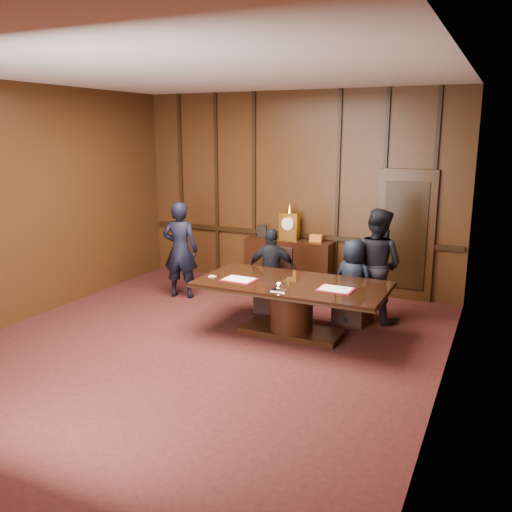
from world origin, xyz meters
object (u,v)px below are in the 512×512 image
(sideboard, at_px, (289,262))
(conference_table, at_px, (292,300))
(witness_right, at_px, (376,265))
(witness_left, at_px, (180,250))
(signatory_left, at_px, (272,270))
(signatory_right, at_px, (353,282))

(sideboard, relative_size, conference_table, 0.61)
(sideboard, bearing_deg, conference_table, -67.40)
(witness_right, bearing_deg, witness_left, 24.59)
(signatory_left, xyz_separation_m, witness_left, (-1.73, 0.05, 0.16))
(conference_table, distance_m, witness_left, 2.55)
(conference_table, height_order, witness_right, witness_right)
(signatory_right, relative_size, witness_right, 0.75)
(signatory_right, bearing_deg, signatory_left, 14.64)
(conference_table, bearing_deg, signatory_right, 50.91)
(conference_table, bearing_deg, signatory_left, 129.09)
(sideboard, bearing_deg, signatory_left, -79.63)
(signatory_right, bearing_deg, conference_table, 65.55)
(signatory_right, bearing_deg, witness_right, -111.80)
(sideboard, relative_size, witness_left, 0.96)
(signatory_left, distance_m, signatory_right, 1.30)
(conference_table, height_order, witness_left, witness_left)
(conference_table, bearing_deg, witness_left, 160.21)
(witness_left, relative_size, witness_right, 0.98)
(sideboard, relative_size, witness_right, 0.94)
(sideboard, height_order, witness_right, witness_right)
(signatory_left, distance_m, witness_right, 1.60)
(sideboard, distance_m, signatory_right, 2.07)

